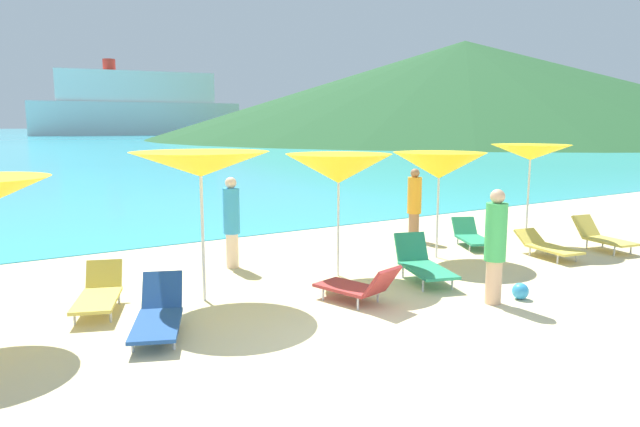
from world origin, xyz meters
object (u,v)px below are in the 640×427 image
at_px(umbrella_5, 531,152).
at_px(lounge_chair_6, 359,286).
at_px(lounge_chair_1, 602,236).
at_px(lounge_chair_5, 99,293).
at_px(umbrella_2, 200,164).
at_px(lounge_chair_0, 423,263).
at_px(beachgoer_2, 414,203).
at_px(umbrella_4, 439,166).
at_px(cruise_ship, 138,107).
at_px(beachgoer_1, 232,220).
at_px(umbrella_3, 339,169).
at_px(lounge_chair_8, 472,236).
at_px(beach_ball, 520,291).
at_px(lounge_chair_4, 158,314).
at_px(lounge_chair_7, 547,246).
at_px(beachgoer_0, 495,243).

bearing_deg(umbrella_5, lounge_chair_6, -165.70).
height_order(lounge_chair_1, lounge_chair_5, lounge_chair_1).
bearing_deg(umbrella_2, lounge_chair_1, -7.89).
bearing_deg(lounge_chair_5, lounge_chair_6, -6.56).
bearing_deg(lounge_chair_0, umbrella_2, -176.14).
height_order(umbrella_2, beachgoer_2, umbrella_2).
height_order(umbrella_4, umbrella_5, umbrella_5).
distance_m(lounge_chair_5, cruise_ship, 154.40).
relative_size(umbrella_2, beachgoer_1, 1.33).
relative_size(beachgoer_2, cruise_ship, 0.03).
distance_m(beachgoer_1, cruise_ship, 152.34).
distance_m(umbrella_3, lounge_chair_8, 4.49).
bearing_deg(beachgoer_2, beach_ball, 24.70).
distance_m(lounge_chair_4, lounge_chair_7, 8.33).
bearing_deg(beachgoer_0, beachgoer_1, -128.72).
height_order(umbrella_4, beachgoer_2, umbrella_4).
xyz_separation_m(umbrella_3, beachgoer_0, (1.12, -2.70, -1.04)).
bearing_deg(beachgoer_0, umbrella_3, -136.54).
distance_m(lounge_chair_8, beachgoer_1, 5.67).
height_order(lounge_chair_8, cruise_ship, cruise_ship).
relative_size(lounge_chair_1, lounge_chair_4, 0.87).
bearing_deg(beachgoer_0, beachgoer_2, 173.67).
height_order(umbrella_2, umbrella_3, umbrella_2).
height_order(lounge_chair_4, lounge_chair_5, lounge_chair_4).
distance_m(umbrella_3, cruise_ship, 153.54).
bearing_deg(lounge_chair_6, lounge_chair_1, 166.78).
height_order(umbrella_2, umbrella_4, umbrella_2).
bearing_deg(lounge_chair_0, lounge_chair_7, 18.34).
distance_m(umbrella_4, beach_ball, 3.54).
height_order(umbrella_3, umbrella_4, umbrella_3).
bearing_deg(umbrella_5, lounge_chair_8, 156.60).
bearing_deg(umbrella_4, lounge_chair_5, 178.65).
xyz_separation_m(umbrella_3, lounge_chair_8, (4.10, 0.51, -1.76)).
distance_m(beachgoer_1, beach_ball, 5.45).
bearing_deg(beach_ball, lounge_chair_5, 152.54).
bearing_deg(umbrella_5, umbrella_3, 179.68).
distance_m(lounge_chair_8, beach_ball, 4.09).
distance_m(lounge_chair_7, beach_ball, 3.38).
height_order(lounge_chair_7, beachgoer_0, beachgoer_0).
bearing_deg(beachgoer_0, cruise_ship, -172.12).
relative_size(lounge_chair_8, beach_ball, 5.75).
distance_m(lounge_chair_1, lounge_chair_5, 10.59).
bearing_deg(umbrella_2, lounge_chair_4, -135.67).
relative_size(lounge_chair_0, lounge_chair_6, 1.15).
height_order(lounge_chair_6, beachgoer_0, beachgoer_0).
xyz_separation_m(umbrella_3, umbrella_4, (2.60, 0.10, -0.05)).
height_order(lounge_chair_1, lounge_chair_6, lounge_chair_1).
bearing_deg(lounge_chair_4, lounge_chair_0, 23.20).
height_order(lounge_chair_1, beachgoer_1, beachgoer_1).
bearing_deg(umbrella_4, lounge_chair_7, -31.65).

